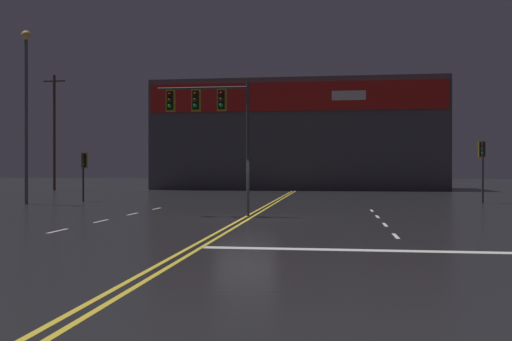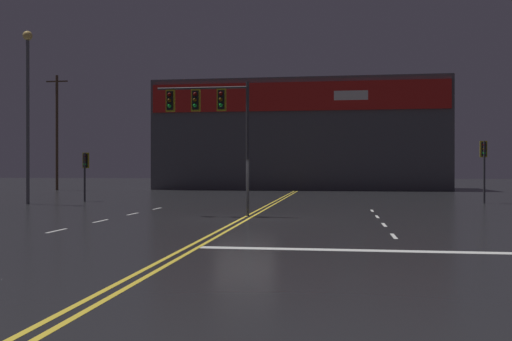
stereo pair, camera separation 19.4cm
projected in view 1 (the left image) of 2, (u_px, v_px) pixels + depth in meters
name	position (u px, v px, depth m)	size (l,w,h in m)	color
ground_plane	(245.00, 219.00, 23.64)	(200.00, 200.00, 0.00)	black
road_markings	(269.00, 223.00, 21.66)	(16.40, 60.00, 0.01)	gold
traffic_signal_median	(209.00, 111.00, 25.27)	(4.16, 0.36, 5.93)	#38383D
traffic_signal_corner_northwest	(84.00, 166.00, 36.33)	(0.42, 0.36, 3.12)	#38383D
traffic_signal_corner_northeast	(482.00, 157.00, 34.52)	(0.42, 0.36, 3.77)	#38383D
streetlight_near_left	(26.00, 95.00, 33.55)	(0.56, 0.56, 10.23)	#59595E
building_backdrop	(298.00, 136.00, 59.85)	(29.28, 10.23, 10.99)	#4C4C51
utility_pole_row	(273.00, 130.00, 52.85)	(46.71, 0.26, 11.27)	#4C3828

